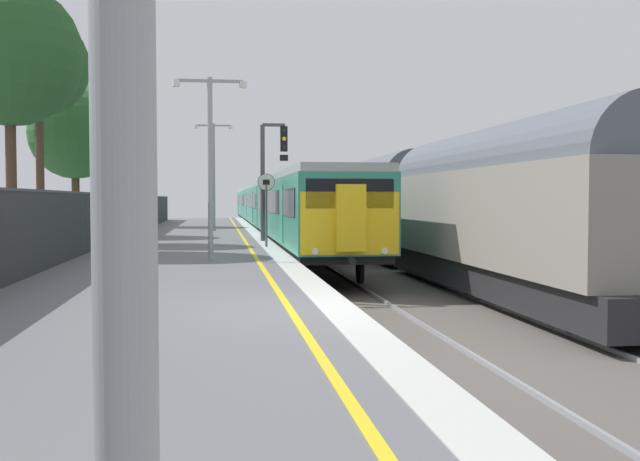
% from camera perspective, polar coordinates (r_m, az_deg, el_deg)
% --- Properties ---
extents(ground, '(17.40, 110.00, 1.21)m').
position_cam_1_polar(ground, '(12.03, 12.14, -8.54)').
color(ground, slate).
extents(commuter_train_at_platform, '(2.83, 63.31, 3.81)m').
position_cam_1_polar(commuter_train_at_platform, '(51.04, -3.93, 1.97)').
color(commuter_train_at_platform, '#2D846B').
rests_on(commuter_train_at_platform, ground).
extents(freight_train_adjacent_track, '(2.60, 62.27, 4.55)m').
position_cam_1_polar(freight_train_adjacent_track, '(43.15, 2.16, 2.19)').
color(freight_train_adjacent_track, '#232326').
rests_on(freight_train_adjacent_track, ground).
extents(signal_gantry, '(1.10, 0.24, 4.68)m').
position_cam_1_polar(signal_gantry, '(29.53, -3.90, 4.88)').
color(signal_gantry, '#47474C').
rests_on(signal_gantry, ground).
extents(speed_limit_sign, '(0.59, 0.08, 2.56)m').
position_cam_1_polar(speed_limit_sign, '(25.74, -4.17, 2.35)').
color(speed_limit_sign, '#59595B').
rests_on(speed_limit_sign, ground).
extents(platform_lamp_mid, '(2.00, 0.20, 4.98)m').
position_cam_1_polar(platform_lamp_mid, '(20.48, -8.46, 6.08)').
color(platform_lamp_mid, '#93999E').
rests_on(platform_lamp_mid, ground).
extents(platform_lamp_far, '(2.00, 0.20, 5.63)m').
position_cam_1_polar(platform_lamp_far, '(39.28, -8.19, 4.82)').
color(platform_lamp_far, '#93999E').
rests_on(platform_lamp_far, ground).
extents(background_tree_left, '(4.51, 4.51, 8.47)m').
position_cam_1_polar(background_tree_left, '(25.68, -22.95, 12.04)').
color(background_tree_left, '#473323').
rests_on(background_tree_left, ground).
extents(background_tree_centre, '(4.12, 4.12, 6.71)m').
position_cam_1_polar(background_tree_centre, '(35.40, -18.22, 6.90)').
color(background_tree_centre, '#473323').
rests_on(background_tree_centre, ground).
extents(background_tree_right, '(3.81, 3.81, 8.65)m').
position_cam_1_polar(background_tree_right, '(30.51, -21.06, 11.60)').
color(background_tree_right, '#473323').
rests_on(background_tree_right, ground).
extents(background_tree_back, '(4.18, 4.18, 9.07)m').
position_cam_1_polar(background_tree_back, '(47.83, -16.01, 8.54)').
color(background_tree_back, '#473323').
rests_on(background_tree_back, ground).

